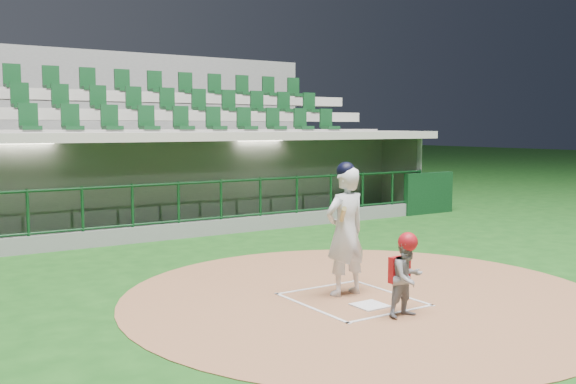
{
  "coord_description": "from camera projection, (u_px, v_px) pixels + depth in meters",
  "views": [
    {
      "loc": [
        -5.74,
        -7.43,
        2.51
      ],
      "look_at": [
        0.77,
        2.6,
        1.3
      ],
      "focal_mm": 40.0,
      "sensor_mm": 36.0,
      "label": 1
    }
  ],
  "objects": [
    {
      "name": "ground",
      "position": [
        339.0,
        296.0,
        9.57
      ],
      "size": [
        120.0,
        120.0,
        0.0
      ],
      "primitive_type": "plane",
      "color": "#134212",
      "rests_on": "ground"
    },
    {
      "name": "dirt_circle",
      "position": [
        364.0,
        296.0,
        9.56
      ],
      "size": [
        7.2,
        7.2,
        0.01
      ],
      "primitive_type": "cylinder",
      "color": "brown",
      "rests_on": "ground"
    },
    {
      "name": "home_plate",
      "position": [
        370.0,
        305.0,
        8.98
      ],
      "size": [
        0.43,
        0.43,
        0.02
      ],
      "primitive_type": "cube",
      "color": "silver",
      "rests_on": "dirt_circle"
    },
    {
      "name": "batter_box_chalk",
      "position": [
        352.0,
        299.0,
        9.32
      ],
      "size": [
        1.55,
        1.8,
        0.01
      ],
      "color": "silver",
      "rests_on": "ground"
    },
    {
      "name": "dugout_structure",
      "position": [
        151.0,
        189.0,
        16.04
      ],
      "size": [
        16.4,
        3.7,
        3.0
      ],
      "color": "slate",
      "rests_on": "ground"
    },
    {
      "name": "seating_deck",
      "position": [
        109.0,
        165.0,
        18.52
      ],
      "size": [
        17.0,
        6.72,
        5.15
      ],
      "color": "slate",
      "rests_on": "ground"
    },
    {
      "name": "batter",
      "position": [
        345.0,
        229.0,
        9.51
      ],
      "size": [
        0.9,
        0.89,
        1.99
      ],
      "color": "silver",
      "rests_on": "dirt_circle"
    },
    {
      "name": "catcher",
      "position": [
        407.0,
        275.0,
        8.44
      ],
      "size": [
        0.52,
        0.42,
        1.13
      ],
      "color": "gray",
      "rests_on": "dirt_circle"
    }
  ]
}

